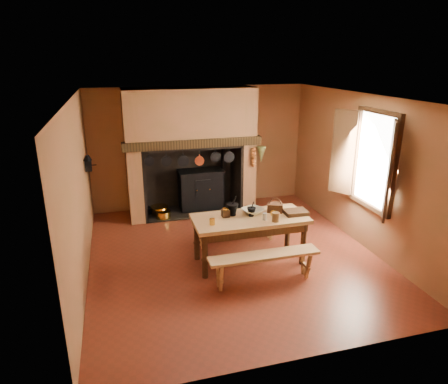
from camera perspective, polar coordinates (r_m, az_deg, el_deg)
name	(u,v)px	position (r m, az deg, el deg)	size (l,w,h in m)	color
floor	(232,255)	(7.35, 1.21, -8.93)	(5.50, 5.50, 0.00)	maroon
ceiling	(234,97)	(6.53, 1.38, 13.37)	(5.50, 5.50, 0.00)	silver
back_wall	(199,148)	(9.39, -3.52, 6.36)	(5.00, 0.02, 2.80)	#9A5C3D
wall_left	(79,194)	(6.58, -20.07, -0.24)	(0.02, 5.50, 2.80)	#9A5C3D
wall_right	(361,171)	(7.87, 19.04, 2.90)	(0.02, 5.50, 2.80)	#9A5C3D
wall_front	(306,254)	(4.44, 11.58, -8.68)	(5.00, 0.02, 2.80)	#9A5C3D
chimney_breast	(190,134)	(8.83, -4.90, 8.25)	(2.95, 0.96, 2.80)	#9A5C3D
iron_range	(201,189)	(9.34, -3.28, 0.46)	(1.12, 0.55, 1.60)	black
hearth_pans	(160,212)	(9.12, -9.14, -2.83)	(0.51, 0.62, 0.20)	gold
hanging_pans	(193,160)	(8.44, -4.45, 4.63)	(1.92, 0.29, 0.27)	black
onion_string	(253,157)	(8.77, 4.23, 4.97)	(0.12, 0.10, 0.46)	#9D441D
herb_bunch	(261,155)	(8.82, 5.35, 5.35)	(0.20, 0.20, 0.35)	brown
window	(369,161)	(7.40, 20.01, 4.22)	(0.39, 1.75, 1.76)	white
wall_coffee_mill	(88,162)	(8.03, -18.87, 4.08)	(0.23, 0.16, 0.31)	black
work_table	(250,224)	(6.83, 3.70, -4.62)	(1.94, 0.86, 0.84)	tan
bench_front	(264,261)	(6.38, 5.74, -9.82)	(1.78, 0.31, 0.50)	tan
bench_back	(237,226)	(7.63, 1.81, -4.88)	(1.69, 0.30, 0.47)	tan
mortar_large	(233,209)	(6.80, 1.24, -2.44)	(0.20, 0.20, 0.34)	black
mortar_small	(251,211)	(6.79, 3.94, -2.78)	(0.15, 0.15, 0.26)	black
coffee_grinder	(226,213)	(6.76, 0.22, -2.96)	(0.17, 0.13, 0.19)	#392312
brass_mug_a	(212,222)	(6.45, -1.69, -4.27)	(0.09, 0.09, 0.10)	gold
brass_mug_b	(247,208)	(7.07, 3.27, -2.25)	(0.07, 0.07, 0.08)	gold
mixing_bowl	(253,211)	(6.92, 4.14, -2.72)	(0.36, 0.36, 0.09)	#B3AD8A
stoneware_crock	(276,217)	(6.61, 7.41, -3.56)	(0.13, 0.13, 0.16)	brown
glass_jar	(265,217)	(6.66, 5.84, -3.51)	(0.07, 0.07, 0.12)	beige
wicker_basket	(275,207)	(7.03, 7.30, -2.16)	(0.32, 0.28, 0.25)	#492415
wooden_tray	(296,212)	(6.99, 10.20, -2.85)	(0.39, 0.28, 0.07)	#392312
brass_cup	(274,214)	(6.83, 7.11, -3.11)	(0.11, 0.11, 0.09)	gold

